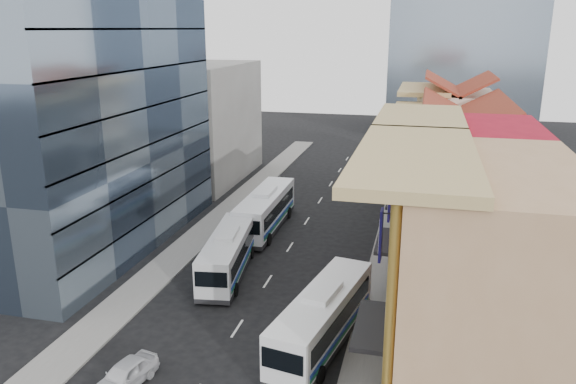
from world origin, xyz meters
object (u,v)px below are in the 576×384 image
(sedan_left, at_px, (125,375))
(bus_right, at_px, (323,317))
(office_tower, at_px, (76,68))
(bus_left_near, at_px, (228,253))
(bus_left_far, at_px, (265,209))
(shophouse_tan, at_px, (486,285))

(sedan_left, bearing_deg, bus_right, 48.09)
(bus_right, bearing_deg, office_tower, 163.76)
(bus_left_near, xyz_separation_m, bus_left_far, (-0.02, 10.33, 0.18))
(office_tower, xyz_separation_m, sedan_left, (13.24, -18.03, -14.30))
(bus_left_far, bearing_deg, sedan_left, -91.42)
(shophouse_tan, height_order, bus_left_near, shophouse_tan)
(office_tower, bearing_deg, shophouse_tan, -24.30)
(shophouse_tan, bearing_deg, bus_left_near, 148.57)
(shophouse_tan, xyz_separation_m, sedan_left, (-17.76, -4.03, -5.30))
(office_tower, height_order, sedan_left, office_tower)
(shophouse_tan, distance_m, bus_left_far, 27.40)
(bus_left_far, height_order, bus_right, bus_left_far)
(shophouse_tan, relative_size, sedan_left, 3.42)
(bus_right, relative_size, sedan_left, 2.75)
(office_tower, xyz_separation_m, bus_left_far, (13.73, 6.87, -13.07))
(bus_left_near, relative_size, sedan_left, 2.65)
(sedan_left, bearing_deg, shophouse_tan, 25.56)
(bus_right, bearing_deg, bus_left_far, 126.33)
(shophouse_tan, height_order, sedan_left, shophouse_tan)
(bus_left_near, bearing_deg, office_tower, 158.09)
(bus_left_far, distance_m, sedan_left, 24.94)
(bus_left_near, height_order, sedan_left, bus_left_near)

